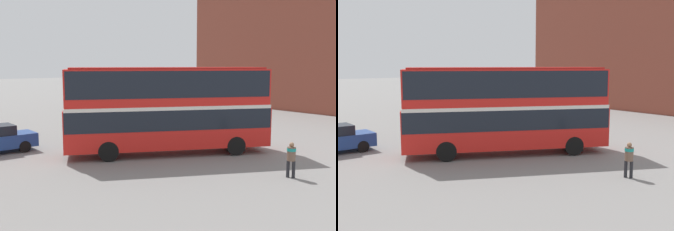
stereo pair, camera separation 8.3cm
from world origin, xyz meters
The scene contains 3 objects.
ground_plane centered at (0.00, 0.00, 0.00)m, with size 240.00×240.00×0.00m, color gray.
double_decker_bus centered at (-0.13, -0.87, 2.82)m, with size 11.35×7.29×4.92m.
pedestrian_foreground centered at (1.35, -8.01, 1.00)m, with size 0.54×0.54×1.63m.
Camera 2 is at (-13.59, -18.26, 5.13)m, focal length 42.00 mm.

